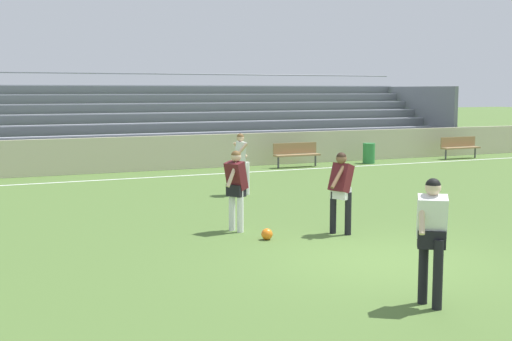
{
  "coord_description": "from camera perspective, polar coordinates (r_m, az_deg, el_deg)",
  "views": [
    {
      "loc": [
        -6.64,
        -9.48,
        2.86
      ],
      "look_at": [
        -0.3,
        4.37,
        1.06
      ],
      "focal_mm": 48.06,
      "sensor_mm": 36.0,
      "label": 1
    }
  ],
  "objects": [
    {
      "name": "field_line_sideline",
      "position": [
        22.87,
        -7.51,
        -0.5
      ],
      "size": [
        44.0,
        0.12,
        0.01
      ],
      "primitive_type": "cube",
      "color": "white",
      "rests_on": "ground"
    },
    {
      "name": "player_white_wide_left",
      "position": [
        18.65,
        -1.31,
        1.02
      ],
      "size": [
        0.57,
        0.55,
        1.69
      ],
      "color": "white",
      "rests_on": "ground"
    },
    {
      "name": "bench_far_left",
      "position": [
        29.91,
        16.58,
        2.01
      ],
      "size": [
        1.8,
        0.4,
        0.9
      ],
      "color": "#99754C",
      "rests_on": "ground"
    },
    {
      "name": "player_white_on_ball",
      "position": [
        9.3,
        14.42,
        -4.84
      ],
      "size": [
        0.65,
        0.52,
        1.72
      ],
      "color": "black",
      "rests_on": "ground"
    },
    {
      "name": "player_dark_dropping_back",
      "position": [
        13.65,
        7.08,
        -1.27
      ],
      "size": [
        0.72,
        0.5,
        1.64
      ],
      "color": "black",
      "rests_on": "ground"
    },
    {
      "name": "bleacher_stand",
      "position": [
        28.71,
        -4.6,
        4.17
      ],
      "size": [
        22.53,
        5.59,
        3.6
      ],
      "color": "#9EA3AD",
      "rests_on": "ground"
    },
    {
      "name": "ground_plane",
      "position": [
        11.92,
        10.21,
        -7.26
      ],
      "size": [
        160.0,
        160.0,
        0.0
      ],
      "primitive_type": "plane",
      "color": "#4C6B30"
    },
    {
      "name": "player_dark_pressing_high",
      "position": [
        13.81,
        -1.67,
        -1.1
      ],
      "size": [
        0.62,
        0.49,
        1.65
      ],
      "color": "white",
      "rests_on": "ground"
    },
    {
      "name": "soccer_ball",
      "position": [
        13.18,
        0.92,
        -5.32
      ],
      "size": [
        0.22,
        0.22,
        0.22
      ],
      "primitive_type": "sphere",
      "color": "orange",
      "rests_on": "ground"
    },
    {
      "name": "trash_bin",
      "position": [
        27.12,
        9.37,
        1.43
      ],
      "size": [
        0.47,
        0.47,
        0.79
      ],
      "primitive_type": "cylinder",
      "color": "#2D7F3D",
      "rests_on": "ground"
    },
    {
      "name": "sideline_wall",
      "position": [
        24.59,
        -8.82,
        1.41
      ],
      "size": [
        48.0,
        0.16,
        1.23
      ],
      "primitive_type": "cube",
      "color": "beige",
      "rests_on": "ground"
    },
    {
      "name": "bench_near_bin",
      "position": [
        25.51,
        3.36,
        1.51
      ],
      "size": [
        1.8,
        0.4,
        0.9
      ],
      "color": "#99754C",
      "rests_on": "ground"
    }
  ]
}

